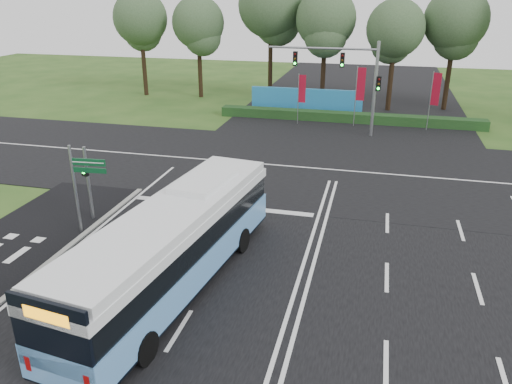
{
  "coord_description": "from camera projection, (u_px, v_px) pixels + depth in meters",
  "views": [
    {
      "loc": [
        2.38,
        -17.42,
        10.41
      ],
      "look_at": [
        -2.44,
        2.0,
        2.26
      ],
      "focal_mm": 35.0,
      "sensor_mm": 36.0,
      "label": 1
    }
  ],
  "objects": [
    {
      "name": "ground",
      "position": [
        303.0,
        267.0,
        20.12
      ],
      "size": [
        120.0,
        120.0,
        0.0
      ],
      "primitive_type": "plane",
      "color": "#2A4E1A",
      "rests_on": "ground"
    },
    {
      "name": "banner_flag_right",
      "position": [
        434.0,
        93.0,
        38.4
      ],
      "size": [
        0.65,
        0.29,
        4.64
      ],
      "rotation": [
        0.0,
        0.0,
        -0.38
      ],
      "color": "gray",
      "rests_on": "ground"
    },
    {
      "name": "traffic_light_gantry",
      "position": [
        351.0,
        73.0,
        36.74
      ],
      "size": [
        8.41,
        0.28,
        7.0
      ],
      "color": "gray",
      "rests_on": "ground"
    },
    {
      "name": "city_bus",
      "position": [
        174.0,
        246.0,
        18.07
      ],
      "size": [
        4.13,
        12.53,
        3.53
      ],
      "rotation": [
        0.0,
        0.0,
        -0.13
      ],
      "color": "#5E99DA",
      "rests_on": "ground"
    },
    {
      "name": "banner_flag_mid",
      "position": [
        359.0,
        88.0,
        39.58
      ],
      "size": [
        0.72,
        0.09,
        4.85
      ],
      "rotation": [
        0.0,
        0.0,
        -0.05
      ],
      "color": "gray",
      "rests_on": "ground"
    },
    {
      "name": "hedge",
      "position": [
        348.0,
        117.0,
        41.99
      ],
      "size": [
        22.0,
        1.2,
        0.8
      ],
      "primitive_type": "cube",
      "color": "#143818",
      "rests_on": "ground"
    },
    {
      "name": "eucalyptus_row",
      "position": [
        345.0,
        14.0,
        45.08
      ],
      "size": [
        43.57,
        10.1,
        12.94
      ],
      "color": "black",
      "rests_on": "ground"
    },
    {
      "name": "kerb_strip",
      "position": [
        37.0,
        272.0,
        19.65
      ],
      "size": [
        0.25,
        18.0,
        0.12
      ],
      "primitive_type": "cube",
      "color": "gray",
      "rests_on": "ground"
    },
    {
      "name": "pedestrian_signal",
      "position": [
        88.0,
        181.0,
        23.57
      ],
      "size": [
        0.34,
        0.43,
        3.67
      ],
      "rotation": [
        0.0,
        0.0,
        -0.31
      ],
      "color": "gray",
      "rests_on": "ground"
    },
    {
      "name": "blue_hoarding",
      "position": [
        306.0,
        101.0,
        44.87
      ],
      "size": [
        10.0,
        0.3,
        2.2
      ],
      "primitive_type": "cube",
      "color": "#217BB8",
      "rests_on": "ground"
    },
    {
      "name": "banner_flag_left",
      "position": [
        301.0,
        92.0,
        40.38
      ],
      "size": [
        0.61,
        0.08,
        4.15
      ],
      "rotation": [
        0.0,
        0.0,
        0.05
      ],
      "color": "gray",
      "rests_on": "ground"
    },
    {
      "name": "street_sign",
      "position": [
        81.0,
        180.0,
        22.0
      ],
      "size": [
        1.63,
        0.23,
        4.19
      ],
      "rotation": [
        0.0,
        0.0,
        0.09
      ],
      "color": "gray",
      "rests_on": "ground"
    },
    {
      "name": "road_main",
      "position": [
        303.0,
        267.0,
        20.11
      ],
      "size": [
        20.0,
        120.0,
        0.04
      ],
      "primitive_type": "cube",
      "color": "black",
      "rests_on": "ground"
    },
    {
      "name": "road_cross",
      "position": [
        333.0,
        170.0,
        30.9
      ],
      "size": [
        120.0,
        14.0,
        0.05
      ],
      "primitive_type": "cube",
      "color": "black",
      "rests_on": "ground"
    }
  ]
}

